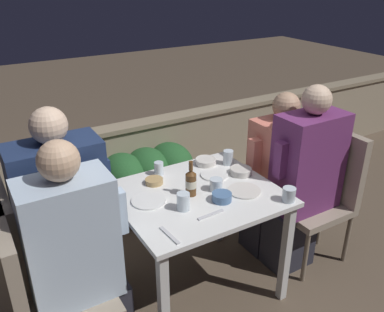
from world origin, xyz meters
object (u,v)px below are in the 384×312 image
at_px(person_blue_shirt, 80,259).
at_px(chair_left_far, 34,251).
at_px(person_purple_stripe, 303,181).
at_px(chair_right_near, 323,185).
at_px(beer_bottle, 191,182).
at_px(chair_right_far, 297,172).
at_px(chair_left_near, 39,289).
at_px(person_navy_jumper, 69,222).
at_px(person_coral_top, 276,174).

distance_m(person_blue_shirt, chair_left_far, 0.37).
height_order(chair_left_far, person_purple_stripe, person_purple_stripe).
bearing_deg(chair_right_near, beer_bottle, 173.32).
relative_size(chair_right_near, chair_right_far, 1.00).
xyz_separation_m(chair_left_near, person_purple_stripe, (1.75, 0.02, 0.10)).
xyz_separation_m(chair_left_near, chair_right_far, (1.95, 0.27, 0.00)).
bearing_deg(person_navy_jumper, chair_left_near, -128.65).
bearing_deg(chair_right_far, chair_left_far, 178.73).
xyz_separation_m(chair_right_far, beer_bottle, (-1.01, -0.12, 0.26)).
distance_m(chair_left_near, person_navy_jumper, 0.41).
xyz_separation_m(person_navy_jumper, person_purple_stripe, (1.50, -0.29, -0.02)).
distance_m(person_blue_shirt, person_purple_stripe, 1.54).
height_order(chair_left_near, chair_left_far, same).
xyz_separation_m(person_blue_shirt, person_purple_stripe, (1.54, 0.02, 0.01)).
xyz_separation_m(person_blue_shirt, person_coral_top, (1.52, 0.27, -0.05)).
distance_m(chair_left_near, chair_right_far, 1.97).
height_order(chair_right_near, beer_bottle, chair_right_near).
distance_m(chair_left_near, person_blue_shirt, 0.23).
bearing_deg(chair_left_near, person_blue_shirt, -0.00).
distance_m(person_purple_stripe, person_coral_top, 0.25).
distance_m(person_blue_shirt, person_coral_top, 1.55).
height_order(person_blue_shirt, person_coral_top, person_blue_shirt).
relative_size(person_blue_shirt, chair_left_far, 1.35).
bearing_deg(person_purple_stripe, chair_left_near, -179.20).
xyz_separation_m(person_navy_jumper, chair_right_far, (1.70, -0.04, -0.12)).
relative_size(chair_left_near, person_coral_top, 0.80).
relative_size(person_purple_stripe, person_coral_top, 1.09).
distance_m(person_coral_top, beer_bottle, 0.83).
relative_size(chair_left_far, chair_right_far, 1.00).
height_order(chair_left_near, person_navy_jumper, person_navy_jumper).
height_order(person_blue_shirt, chair_left_far, person_blue_shirt).
bearing_deg(chair_left_far, person_coral_top, -1.43).
bearing_deg(chair_left_near, chair_left_far, 83.20).
bearing_deg(beer_bottle, chair_left_far, 169.54).
xyz_separation_m(person_navy_jumper, chair_right_near, (1.72, -0.29, -0.12)).
relative_size(chair_left_near, person_purple_stripe, 0.73).
distance_m(person_blue_shirt, chair_right_far, 1.76).
bearing_deg(person_navy_jumper, person_blue_shirt, -96.50).
bearing_deg(chair_left_near, person_purple_stripe, 0.80).
distance_m(person_purple_stripe, beer_bottle, 0.84).
distance_m(person_blue_shirt, chair_right_near, 1.75).
xyz_separation_m(chair_left_near, chair_left_far, (0.04, 0.31, 0.00)).
xyz_separation_m(chair_right_far, person_coral_top, (-0.22, -0.00, 0.04)).
bearing_deg(beer_bottle, person_blue_shirt, -168.74).
distance_m(chair_right_near, person_purple_stripe, 0.23).
height_order(chair_left_far, chair_right_far, same).
height_order(person_blue_shirt, chair_right_near, person_blue_shirt).
xyz_separation_m(chair_left_far, chair_right_far, (1.91, -0.04, 0.00)).
relative_size(person_blue_shirt, chair_right_far, 1.35).
height_order(chair_left_far, chair_right_near, same).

